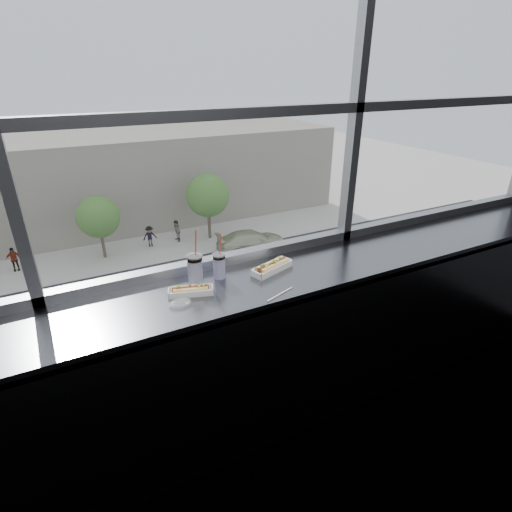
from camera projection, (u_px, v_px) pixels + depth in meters
name	position (u px, v px, depth m)	size (l,w,h in m)	color
wall_back_lower	(220.00, 337.00, 2.74)	(6.00, 6.00, 0.00)	black
window_glass	(205.00, 51.00, 2.02)	(6.00, 6.00, 0.00)	silver
window_mullions	(206.00, 51.00, 2.00)	(6.00, 0.08, 2.40)	gray
counter	(235.00, 289.00, 2.30)	(6.00, 0.55, 0.06)	slate
counter_fascia	(255.00, 386.00, 2.32)	(6.00, 0.04, 1.04)	slate
hotdog_tray_left	(191.00, 290.00, 2.18)	(0.26, 0.15, 0.06)	white
hotdog_tray_right	(272.00, 267.00, 2.43)	(0.30, 0.18, 0.07)	white
soda_cup_left	(195.00, 268.00, 2.25)	(0.09, 0.09, 0.34)	white
soda_cup_right	(219.00, 265.00, 2.33)	(0.08, 0.08, 0.29)	white
loose_straw	(280.00, 294.00, 2.18)	(0.01, 0.01, 0.21)	white
wrapper	(180.00, 303.00, 2.08)	(0.11, 0.08, 0.03)	silver
plaza_ground	(68.00, 205.00, 42.67)	(120.00, 120.00, 0.00)	beige
plaza_near	(153.00, 506.00, 13.28)	(50.00, 14.00, 0.04)	beige
street_asphalt	(98.00, 314.00, 23.74)	(80.00, 10.00, 0.06)	black
far_sidewalk	(84.00, 261.00, 30.18)	(80.00, 6.00, 0.04)	beige
far_building	(64.00, 180.00, 36.54)	(50.00, 14.00, 8.00)	gray
car_near_d	(245.00, 298.00, 23.29)	(6.13, 2.55, 2.04)	silver
car_near_c	(110.00, 335.00, 20.17)	(5.68, 2.37, 1.89)	maroon
car_far_c	(251.00, 238.00, 31.54)	(6.47, 2.70, 2.16)	#BDBD99
pedestrian_d	(176.00, 229.00, 33.25)	(0.97, 0.73, 2.19)	#66605B
pedestrian_c	(150.00, 234.00, 32.31)	(0.92, 0.69, 2.08)	#66605B
pedestrian_a	(13.00, 257.00, 28.36)	(0.95, 0.71, 2.14)	#66605B
tree_center	(98.00, 217.00, 29.43)	(3.13, 3.13, 4.90)	#47382B
tree_right	(208.00, 196.00, 32.81)	(3.57, 3.57, 5.58)	#47382B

